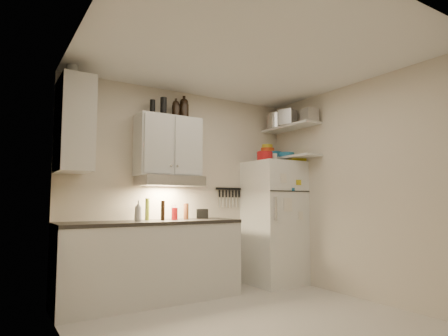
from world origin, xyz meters
TOP-DOWN VIEW (x-y plane):
  - floor at (0.00, 0.00)m, footprint 3.20×3.00m
  - ceiling at (0.00, 0.00)m, footprint 3.20×3.00m
  - back_wall at (0.00, 1.51)m, footprint 3.20×0.02m
  - left_wall at (-1.61, 0.00)m, footprint 0.02×3.00m
  - right_wall at (1.61, 0.00)m, footprint 0.02×3.00m
  - base_cabinet at (-0.55, 1.20)m, footprint 2.10×0.60m
  - countertop at (-0.55, 1.20)m, footprint 2.10×0.62m
  - upper_cabinet at (-0.30, 1.33)m, footprint 0.80×0.33m
  - side_cabinet at (-1.44, 1.20)m, footprint 0.33×0.55m
  - range_hood at (-0.30, 1.27)m, footprint 0.76×0.46m
  - fridge at (1.25, 1.16)m, footprint 0.70×0.68m
  - shelf_hi at (1.45, 1.02)m, footprint 0.30×0.95m
  - shelf_lo at (1.45, 1.02)m, footprint 0.30×0.95m
  - knife_strip at (0.70, 1.49)m, footprint 0.42×0.02m
  - dutch_oven at (1.03, 1.08)m, footprint 0.28×0.28m
  - book_stack at (1.53, 1.01)m, footprint 0.29×0.32m
  - spice_jar at (1.22, 1.10)m, footprint 0.08×0.08m
  - stock_pot at (1.42, 1.27)m, footprint 0.36×0.36m
  - tin_a at (1.37, 0.98)m, footprint 0.28×0.27m
  - tin_b at (1.46, 0.65)m, footprint 0.20×0.20m
  - bowl_teal at (1.42, 1.39)m, footprint 0.27×0.27m
  - bowl_orange at (1.40, 1.48)m, footprint 0.22×0.22m
  - bowl_yellow at (1.40, 1.48)m, footprint 0.17×0.17m
  - plates at (1.39, 1.05)m, footprint 0.26×0.26m
  - growler_a at (-0.20, 1.35)m, footprint 0.12×0.12m
  - growler_b at (-0.06, 1.39)m, footprint 0.15×0.15m
  - thermos_a at (-0.39, 1.30)m, footprint 0.09×0.09m
  - thermos_b at (-0.51, 1.34)m, footprint 0.08×0.08m
  - side_jar at (-1.47, 1.22)m, footprint 0.14×0.14m
  - soap_bottle at (-0.71, 1.20)m, footprint 0.13×0.13m
  - pepper_mill at (-0.09, 1.25)m, footprint 0.07×0.07m
  - oil_bottle at (-0.56, 1.33)m, footprint 0.05×0.05m
  - vinegar_bottle at (-0.42, 1.20)m, footprint 0.06×0.06m
  - clear_bottle at (-0.24, 1.28)m, footprint 0.07×0.07m
  - red_jar at (-0.26, 1.20)m, footprint 0.09×0.09m
  - caddy at (0.19, 1.34)m, footprint 0.18×0.15m

SIDE VIEW (x-z plane):
  - floor at x=0.00m, z-range -0.02..0.00m
  - base_cabinet at x=-0.55m, z-range 0.00..0.88m
  - fridge at x=1.25m, z-range 0.00..1.70m
  - countertop at x=-0.55m, z-range 0.88..0.92m
  - caddy at x=0.19m, z-range 0.92..1.05m
  - red_jar at x=-0.26m, z-range 0.92..1.07m
  - clear_bottle at x=-0.24m, z-range 0.92..1.10m
  - pepper_mill at x=-0.09m, z-range 0.92..1.12m
  - vinegar_bottle at x=-0.42m, z-range 0.92..1.15m
  - soap_bottle at x=-0.71m, z-range 0.92..1.18m
  - oil_bottle at x=-0.56m, z-range 0.92..1.18m
  - back_wall at x=0.00m, z-range 0.00..2.60m
  - left_wall at x=-1.61m, z-range 0.00..2.60m
  - right_wall at x=1.61m, z-range 0.00..2.60m
  - knife_strip at x=0.70m, z-range 1.31..1.33m
  - range_hood at x=-0.30m, z-range 1.33..1.45m
  - book_stack at x=1.53m, z-range 1.70..1.79m
  - spice_jar at x=1.22m, z-range 1.70..1.81m
  - shelf_lo at x=1.45m, z-range 1.75..1.77m
  - dutch_oven at x=1.03m, z-range 1.70..1.83m
  - plates at x=1.39m, z-range 1.77..1.83m
  - upper_cabinet at x=-0.30m, z-range 1.45..2.20m
  - bowl_teal at x=1.42m, z-range 1.77..1.88m
  - bowl_orange at x=1.40m, z-range 1.88..1.95m
  - side_cabinet at x=-1.44m, z-range 1.45..2.45m
  - bowl_yellow at x=1.40m, z-range 1.95..2.00m
  - shelf_hi at x=1.45m, z-range 2.19..2.22m
  - thermos_b at x=-0.51m, z-range 2.20..2.39m
  - tin_b at x=1.46m, z-range 2.21..2.39m
  - thermos_a at x=-0.39m, z-range 2.20..2.43m
  - growler_a at x=-0.20m, z-range 2.20..2.44m
  - tin_a at x=1.37m, z-range 2.21..2.43m
  - stock_pot at x=1.42m, z-range 2.21..2.44m
  - growler_b at x=-0.06m, z-range 2.20..2.49m
  - side_jar at x=-1.47m, z-range 2.45..2.61m
  - ceiling at x=0.00m, z-range 2.60..2.62m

